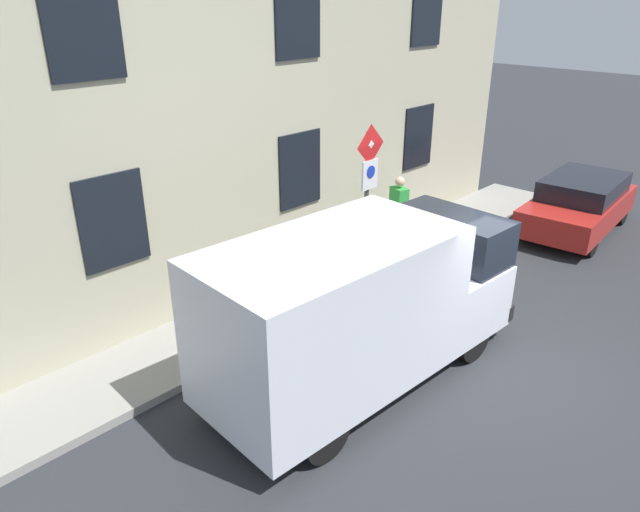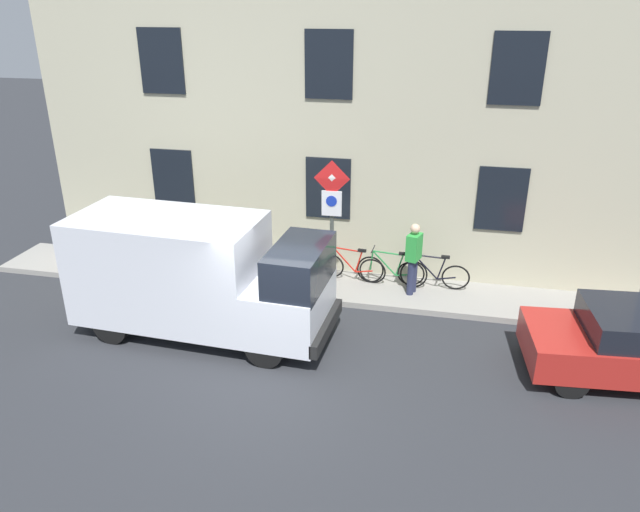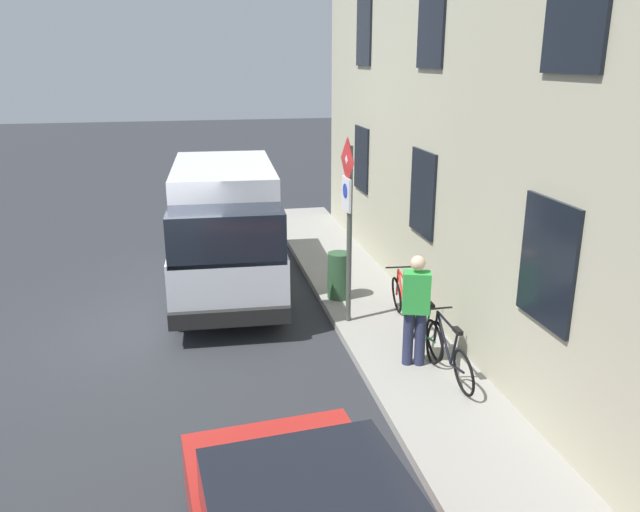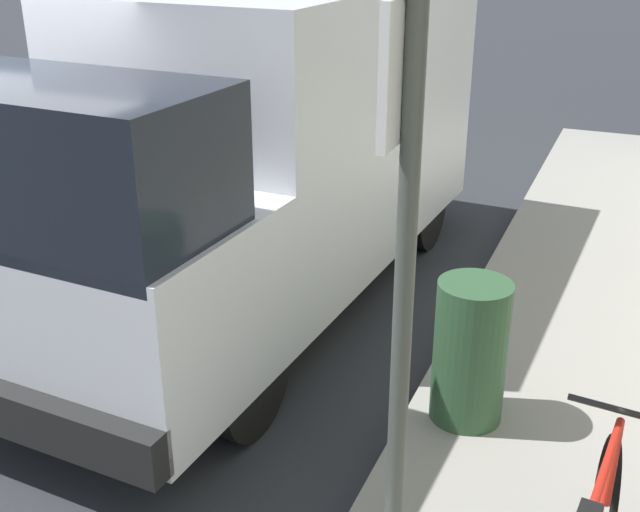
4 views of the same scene
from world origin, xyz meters
TOP-DOWN VIEW (x-y plane):
  - ground_plane at (0.00, 0.00)m, footprint 80.00×80.00m
  - sidewalk_slab at (3.92, 0.00)m, footprint 1.70×16.72m
  - building_facade at (5.12, 0.00)m, footprint 0.75×14.72m
  - sign_post_stacked at (3.28, -0.38)m, footprint 0.15×0.56m
  - delivery_van at (1.37, 2.04)m, footprint 2.26×5.42m
  - bicycle_black at (4.22, -2.66)m, footprint 0.46×1.71m
  - bicycle_green at (4.22, -1.67)m, footprint 0.46×1.71m
  - bicycle_red at (4.23, -0.69)m, footprint 0.46×1.71m
  - pedestrian at (3.87, -2.19)m, footprint 0.46×0.37m
  - litter_bin at (3.42, 0.74)m, footprint 0.44×0.44m

SIDE VIEW (x-z plane):
  - ground_plane at x=0.00m, z-range 0.00..0.00m
  - sidewalk_slab at x=3.92m, z-range 0.00..0.14m
  - bicycle_black at x=4.22m, z-range 0.07..0.96m
  - bicycle_green at x=4.22m, z-range 0.07..0.96m
  - bicycle_red at x=4.23m, z-range 0.07..0.96m
  - litter_bin at x=3.42m, z-range 0.14..1.04m
  - pedestrian at x=3.87m, z-range 0.21..1.93m
  - delivery_van at x=1.37m, z-range 0.08..2.58m
  - sign_post_stacked at x=3.28m, z-range 0.68..3.79m
  - building_facade at x=5.12m, z-range 0.00..7.17m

